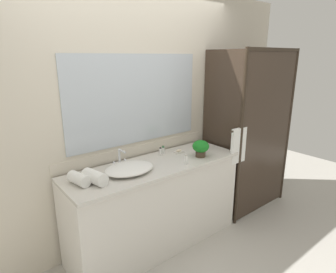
{
  "coord_description": "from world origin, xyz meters",
  "views": [
    {
      "loc": [
        -1.51,
        -2.07,
        1.91
      ],
      "look_at": [
        0.15,
        0.0,
        1.15
      ],
      "focal_mm": 30.11,
      "sensor_mm": 36.0,
      "label": 1
    }
  ],
  "objects_px": {
    "amenity_bottle_conditioner": "(186,160)",
    "rolled_towel_near_edge": "(79,179)",
    "sink_basin": "(129,168)",
    "potted_plant": "(201,147)",
    "rolled_towel_middle": "(95,177)",
    "faucet": "(120,161)",
    "soap_dish": "(179,151)",
    "amenity_bottle_lotion": "(160,152)",
    "amenity_bottle_shampoo": "(163,150)"
  },
  "relations": [
    {
      "from": "faucet",
      "to": "soap_dish",
      "type": "height_order",
      "value": "faucet"
    },
    {
      "from": "soap_dish",
      "to": "amenity_bottle_lotion",
      "type": "height_order",
      "value": "amenity_bottle_lotion"
    },
    {
      "from": "sink_basin",
      "to": "amenity_bottle_shampoo",
      "type": "height_order",
      "value": "amenity_bottle_shampoo"
    },
    {
      "from": "sink_basin",
      "to": "faucet",
      "type": "distance_m",
      "value": 0.17
    },
    {
      "from": "rolled_towel_near_edge",
      "to": "sink_basin",
      "type": "bearing_deg",
      "value": -3.41
    },
    {
      "from": "amenity_bottle_shampoo",
      "to": "rolled_towel_middle",
      "type": "relative_size",
      "value": 0.37
    },
    {
      "from": "faucet",
      "to": "potted_plant",
      "type": "relative_size",
      "value": 1.01
    },
    {
      "from": "rolled_towel_middle",
      "to": "faucet",
      "type": "bearing_deg",
      "value": 29.84
    },
    {
      "from": "faucet",
      "to": "rolled_towel_middle",
      "type": "bearing_deg",
      "value": -150.16
    },
    {
      "from": "amenity_bottle_shampoo",
      "to": "potted_plant",
      "type": "bearing_deg",
      "value": -52.02
    },
    {
      "from": "rolled_towel_near_edge",
      "to": "rolled_towel_middle",
      "type": "height_order",
      "value": "rolled_towel_middle"
    },
    {
      "from": "amenity_bottle_lotion",
      "to": "soap_dish",
      "type": "bearing_deg",
      "value": -14.01
    },
    {
      "from": "sink_basin",
      "to": "amenity_bottle_conditioner",
      "type": "xyz_separation_m",
      "value": [
        0.53,
        -0.18,
        0.01
      ]
    },
    {
      "from": "potted_plant",
      "to": "soap_dish",
      "type": "relative_size",
      "value": 1.76
    },
    {
      "from": "sink_basin",
      "to": "soap_dish",
      "type": "height_order",
      "value": "sink_basin"
    },
    {
      "from": "amenity_bottle_shampoo",
      "to": "amenity_bottle_conditioner",
      "type": "relative_size",
      "value": 0.85
    },
    {
      "from": "amenity_bottle_conditioner",
      "to": "amenity_bottle_shampoo",
      "type": "bearing_deg",
      "value": 88.0
    },
    {
      "from": "potted_plant",
      "to": "soap_dish",
      "type": "bearing_deg",
      "value": 111.19
    },
    {
      "from": "faucet",
      "to": "potted_plant",
      "type": "xyz_separation_m",
      "value": [
        0.79,
        -0.28,
        0.04
      ]
    },
    {
      "from": "rolled_towel_near_edge",
      "to": "rolled_towel_middle",
      "type": "bearing_deg",
      "value": -28.96
    },
    {
      "from": "amenity_bottle_shampoo",
      "to": "amenity_bottle_conditioner",
      "type": "bearing_deg",
      "value": -92.0
    },
    {
      "from": "soap_dish",
      "to": "rolled_towel_near_edge",
      "type": "xyz_separation_m",
      "value": [
        -1.15,
        -0.09,
        0.04
      ]
    },
    {
      "from": "sink_basin",
      "to": "potted_plant",
      "type": "relative_size",
      "value": 2.64
    },
    {
      "from": "potted_plant",
      "to": "rolled_towel_near_edge",
      "type": "distance_m",
      "value": 1.25
    },
    {
      "from": "amenity_bottle_conditioner",
      "to": "rolled_towel_near_edge",
      "type": "height_order",
      "value": "same"
    },
    {
      "from": "potted_plant",
      "to": "amenity_bottle_lotion",
      "type": "relative_size",
      "value": 2.01
    },
    {
      "from": "potted_plant",
      "to": "amenity_bottle_lotion",
      "type": "bearing_deg",
      "value": 136.15
    },
    {
      "from": "sink_basin",
      "to": "potted_plant",
      "type": "height_order",
      "value": "potted_plant"
    },
    {
      "from": "potted_plant",
      "to": "amenity_bottle_lotion",
      "type": "xyz_separation_m",
      "value": [
        -0.3,
        0.29,
        -0.06
      ]
    },
    {
      "from": "sink_basin",
      "to": "amenity_bottle_shampoo",
      "type": "relative_size",
      "value": 5.54
    },
    {
      "from": "sink_basin",
      "to": "amenity_bottle_shampoo",
      "type": "xyz_separation_m",
      "value": [
        0.54,
        0.2,
        0.01
      ]
    },
    {
      "from": "amenity_bottle_shampoo",
      "to": "amenity_bottle_conditioner",
      "type": "distance_m",
      "value": 0.38
    },
    {
      "from": "soap_dish",
      "to": "rolled_towel_middle",
      "type": "distance_m",
      "value": 1.05
    },
    {
      "from": "amenity_bottle_shampoo",
      "to": "rolled_towel_near_edge",
      "type": "bearing_deg",
      "value": -170.24
    },
    {
      "from": "amenity_bottle_conditioner",
      "to": "faucet",
      "type": "bearing_deg",
      "value": 146.93
    },
    {
      "from": "sink_basin",
      "to": "amenity_bottle_conditioner",
      "type": "bearing_deg",
      "value": -18.78
    },
    {
      "from": "amenity_bottle_shampoo",
      "to": "rolled_towel_middle",
      "type": "distance_m",
      "value": 0.92
    },
    {
      "from": "sink_basin",
      "to": "faucet",
      "type": "bearing_deg",
      "value": 90.0
    },
    {
      "from": "potted_plant",
      "to": "rolled_towel_middle",
      "type": "bearing_deg",
      "value": 175.78
    },
    {
      "from": "soap_dish",
      "to": "amenity_bottle_lotion",
      "type": "relative_size",
      "value": 1.14
    },
    {
      "from": "amenity_bottle_lotion",
      "to": "amenity_bottle_shampoo",
      "type": "xyz_separation_m",
      "value": [
        0.06,
        0.03,
        -0.0
      ]
    },
    {
      "from": "amenity_bottle_shampoo",
      "to": "rolled_towel_near_edge",
      "type": "height_order",
      "value": "rolled_towel_near_edge"
    },
    {
      "from": "sink_basin",
      "to": "amenity_bottle_lotion",
      "type": "distance_m",
      "value": 0.52
    },
    {
      "from": "faucet",
      "to": "amenity_bottle_shampoo",
      "type": "distance_m",
      "value": 0.54
    },
    {
      "from": "faucet",
      "to": "amenity_bottle_conditioner",
      "type": "relative_size",
      "value": 1.81
    },
    {
      "from": "sink_basin",
      "to": "amenity_bottle_lotion",
      "type": "xyz_separation_m",
      "value": [
        0.49,
        0.17,
        0.01
      ]
    },
    {
      "from": "soap_dish",
      "to": "amenity_bottle_conditioner",
      "type": "height_order",
      "value": "amenity_bottle_conditioner"
    },
    {
      "from": "faucet",
      "to": "amenity_bottle_lotion",
      "type": "relative_size",
      "value": 2.03
    },
    {
      "from": "potted_plant",
      "to": "amenity_bottle_conditioner",
      "type": "distance_m",
      "value": 0.27
    },
    {
      "from": "potted_plant",
      "to": "amenity_bottle_shampoo",
      "type": "height_order",
      "value": "potted_plant"
    }
  ]
}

